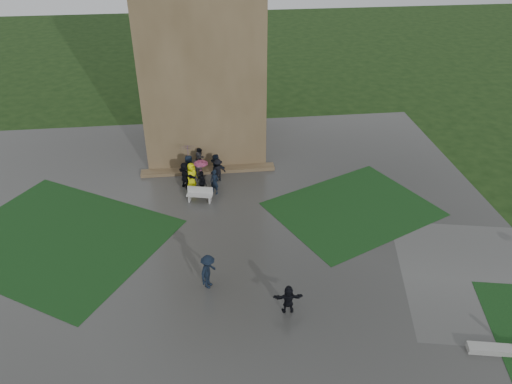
{
  "coord_description": "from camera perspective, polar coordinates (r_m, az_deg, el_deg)",
  "views": [
    {
      "loc": [
        -0.16,
        -19.06,
        16.79
      ],
      "look_at": [
        2.7,
        5.73,
        1.2
      ],
      "focal_mm": 35.0,
      "sensor_mm": 36.0,
      "label": 1
    }
  ],
  "objects": [
    {
      "name": "ground",
      "position": [
        25.4,
        -4.64,
        -9.51
      ],
      "size": [
        120.0,
        120.0,
        0.0
      ],
      "primitive_type": "plane",
      "color": "black"
    },
    {
      "name": "lawn_inset_left",
      "position": [
        29.71,
        -21.67,
        -4.99
      ],
      "size": [
        14.1,
        13.46,
        0.01
      ],
      "primitive_type": "cube",
      "rotation": [
        0.0,
        0.0,
        -0.56
      ],
      "color": "black",
      "rests_on": "plaza"
    },
    {
      "name": "plaza",
      "position": [
        26.93,
        -4.84,
        -6.68
      ],
      "size": [
        34.0,
        34.0,
        0.02
      ],
      "primitive_type": "cube",
      "color": "#343432",
      "rests_on": "ground"
    },
    {
      "name": "pedestrian_mid",
      "position": [
        24.22,
        -5.48,
        -9.04
      ],
      "size": [
        1.12,
        1.34,
        1.85
      ],
      "primitive_type": "imported",
      "rotation": [
        0.0,
        0.0,
        1.06
      ],
      "color": "black",
      "rests_on": "plaza"
    },
    {
      "name": "tower",
      "position": [
        34.94,
        -6.51,
        18.92
      ],
      "size": [
        8.0,
        8.0,
        18.0
      ],
      "primitive_type": "cube",
      "color": "brown",
      "rests_on": "ground"
    },
    {
      "name": "visitor_cluster",
      "position": [
        32.11,
        -6.41,
        2.71
      ],
      "size": [
        3.39,
        3.95,
        2.67
      ],
      "color": "black",
      "rests_on": "plaza"
    },
    {
      "name": "lawn_inset_right",
      "position": [
        30.58,
        11.02,
        -1.92
      ],
      "size": [
        11.12,
        10.15,
        0.01
      ],
      "primitive_type": "cube",
      "rotation": [
        0.0,
        0.0,
        0.44
      ],
      "color": "black",
      "rests_on": "plaza"
    },
    {
      "name": "pedestrian_near",
      "position": [
        23.06,
        3.71,
        -12.13
      ],
      "size": [
        1.39,
        0.56,
        1.48
      ],
      "primitive_type": "imported",
      "rotation": [
        0.0,
        0.0,
        3.09
      ],
      "color": "black",
      "rests_on": "plaza"
    },
    {
      "name": "bench",
      "position": [
        30.72,
        -6.44,
        -0.27
      ],
      "size": [
        1.66,
        0.85,
        0.92
      ],
      "rotation": [
        0.0,
        0.0,
        -0.24
      ],
      "color": "#B2B1AD",
      "rests_on": "plaza"
    },
    {
      "name": "tower_plinth",
      "position": [
        34.02,
        -5.47,
        2.52
      ],
      "size": [
        9.0,
        0.8,
        0.22
      ],
      "primitive_type": "cube",
      "color": "brown",
      "rests_on": "plaza"
    }
  ]
}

